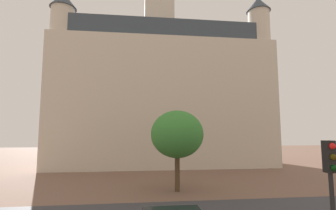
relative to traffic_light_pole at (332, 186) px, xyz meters
name	(u,v)px	position (x,y,z in m)	size (l,w,h in m)	color
landmark_building	(162,91)	(-2.21, 27.43, 7.14)	(28.75, 11.14, 37.74)	beige
traffic_light_pole	(332,186)	(0.00, 0.00, 0.00)	(0.28, 0.34, 4.27)	black
tree_curb_far	(177,134)	(-2.47, 12.32, 1.28)	(4.07, 4.07, 6.13)	#4C3823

